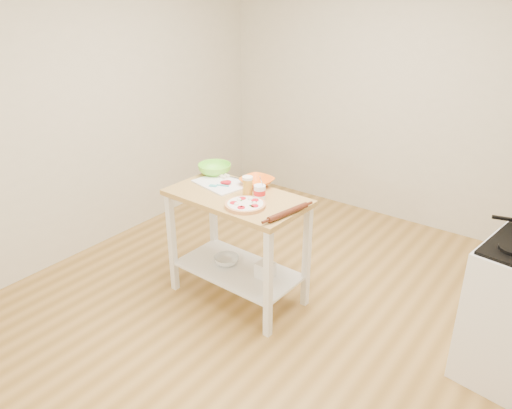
{
  "coord_description": "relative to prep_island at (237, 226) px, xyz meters",
  "views": [
    {
      "loc": [
        1.81,
        -2.59,
        2.38
      ],
      "look_at": [
        -0.2,
        0.12,
        0.84
      ],
      "focal_mm": 35.0,
      "sensor_mm": 36.0,
      "label": 1
    }
  ],
  "objects": [
    {
      "name": "pizza",
      "position": [
        0.18,
        -0.12,
        0.27
      ],
      "size": [
        0.29,
        0.29,
        0.05
      ],
      "rotation": [
        0.0,
        0.0,
        -0.27
      ],
      "color": "#E8A363",
      "rests_on": "prep_island"
    },
    {
      "name": "spatula",
      "position": [
        -0.21,
        0.03,
        0.27
      ],
      "size": [
        0.14,
        0.09,
        0.01
      ],
      "rotation": [
        0.0,
        0.0,
        0.32
      ],
      "color": "#3CADB2",
      "rests_on": "cutting_board"
    },
    {
      "name": "green_bowl",
      "position": [
        -0.42,
        0.24,
        0.3
      ],
      "size": [
        0.29,
        0.29,
        0.09
      ],
      "primitive_type": "imported",
      "rotation": [
        0.0,
        0.0,
        -0.08
      ],
      "color": "#78E438",
      "rests_on": "prep_island"
    },
    {
      "name": "shelf_glass_bowl",
      "position": [
        -0.12,
        0.0,
        -0.35
      ],
      "size": [
        0.21,
        0.21,
        0.06
      ],
      "primitive_type": "imported",
      "rotation": [
        0.0,
        0.0,
        -0.04
      ],
      "color": "silver",
      "rests_on": "prep_island"
    },
    {
      "name": "prep_island",
      "position": [
        0.0,
        0.0,
        0.0
      ],
      "size": [
        1.08,
        0.61,
        0.9
      ],
      "rotation": [
        0.0,
        0.0,
        -0.03
      ],
      "color": "#B18B48",
      "rests_on": "ground"
    },
    {
      "name": "beer_pint",
      "position": [
        0.08,
        0.03,
        0.34
      ],
      "size": [
        0.08,
        0.08,
        0.16
      ],
      "color": "gold",
      "rests_on": "prep_island"
    },
    {
      "name": "cutting_board",
      "position": [
        -0.24,
        0.11,
        0.27
      ],
      "size": [
        0.45,
        0.38,
        0.04
      ],
      "rotation": [
        0.0,
        0.0,
        -0.22
      ],
      "color": "white",
      "rests_on": "prep_island"
    },
    {
      "name": "rolling_pin",
      "position": [
        0.5,
        -0.06,
        0.28
      ],
      "size": [
        0.11,
        0.37,
        0.04
      ],
      "primitive_type": "cylinder",
      "rotation": [
        1.57,
        0.0,
        -0.2
      ],
      "color": "#522212",
      "rests_on": "prep_island"
    },
    {
      "name": "shelf_bin",
      "position": [
        0.24,
        0.03,
        -0.32
      ],
      "size": [
        0.13,
        0.13,
        0.12
      ],
      "primitive_type": "cube",
      "rotation": [
        0.0,
        0.0,
        -0.03
      ],
      "color": "white",
      "rests_on": "prep_island"
    },
    {
      "name": "room_shell",
      "position": [
        0.34,
        -0.07,
        0.71
      ],
      "size": [
        4.04,
        4.54,
        2.74
      ],
      "color": "#A27A3C",
      "rests_on": "ground"
    },
    {
      "name": "knife",
      "position": [
        -0.33,
        0.22,
        0.27
      ],
      "size": [
        0.27,
        0.06,
        0.01
      ],
      "rotation": [
        0.0,
        0.0,
        0.1
      ],
      "color": "silver",
      "rests_on": "cutting_board"
    },
    {
      "name": "orange_bowl",
      "position": [
        0.01,
        0.24,
        0.29
      ],
      "size": [
        0.27,
        0.27,
        0.06
      ],
      "primitive_type": "imported",
      "rotation": [
        0.0,
        0.0,
        -0.07
      ],
      "color": "orange",
      "rests_on": "prep_island"
    },
    {
      "name": "yogurt_tub",
      "position": [
        0.18,
        0.05,
        0.31
      ],
      "size": [
        0.09,
        0.09,
        0.19
      ],
      "color": "white",
      "rests_on": "prep_island"
    }
  ]
}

